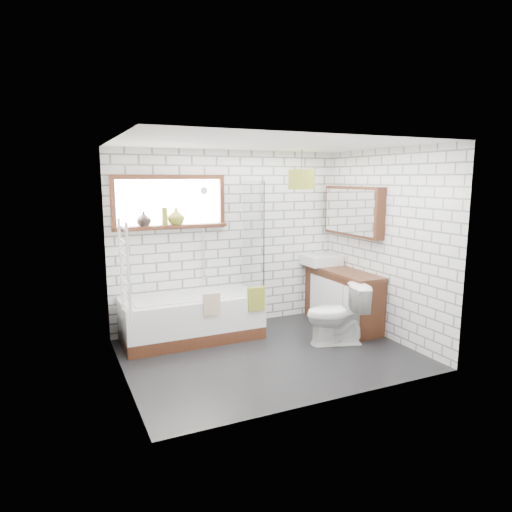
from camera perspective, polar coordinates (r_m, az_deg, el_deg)
name	(u,v)px	position (r m, az deg, el deg)	size (l,w,h in m)	color
floor	(269,354)	(5.69, 1.64, -12.19)	(3.40, 2.60, 0.01)	black
ceiling	(270,143)	(5.29, 1.78, 13.93)	(3.40, 2.60, 0.01)	white
wall_back	(229,239)	(6.53, -3.38, 2.08)	(3.40, 0.01, 2.50)	white
wall_front	(333,274)	(4.24, 9.56, -2.21)	(3.40, 0.01, 2.50)	white
wall_left	(120,264)	(4.85, -16.67, -0.99)	(0.01, 2.60, 2.50)	white
wall_right	(385,244)	(6.28, 15.79, 1.43)	(0.01, 2.60, 2.50)	white
window	(170,202)	(6.18, -10.69, 6.62)	(1.52, 0.16, 0.68)	#371A0F
towel_radiator	(125,269)	(4.86, -16.11, -1.53)	(0.06, 0.52, 1.00)	white
mirror_cabinet	(353,211)	(6.66, 12.04, 5.49)	(0.16, 1.20, 0.70)	#371A0F
shower_riser	(203,234)	(6.34, -6.61, 2.71)	(0.02, 0.02, 1.30)	silver
bathtub	(192,318)	(6.14, -8.01, -7.65)	(1.80, 0.80, 0.58)	white
shower_screen	(253,236)	(6.22, -0.43, 2.49)	(0.02, 0.72, 1.50)	white
towel_green	(256,299)	(5.96, 0.01, -5.38)	(0.23, 0.06, 0.31)	olive
towel_beige	(212,304)	(5.74, -5.58, -6.01)	(0.22, 0.05, 0.28)	tan
vanity	(342,298)	(6.76, 10.74, -5.12)	(0.46, 1.41, 0.81)	#371A0F
basin	(321,260)	(7.02, 8.18, -0.50)	(0.51, 0.44, 0.15)	white
tap	(330,256)	(7.09, 9.28, 0.06)	(0.03, 0.03, 0.16)	silver
toilet	(337,314)	(5.98, 10.04, -7.20)	(0.77, 0.44, 0.78)	white
vase_olive	(176,218)	(6.18, -9.94, 4.74)	(0.22, 0.22, 0.23)	olive
vase_dark	(144,220)	(6.09, -13.84, 4.36)	(0.19, 0.19, 0.19)	black
bottle	(165,218)	(6.14, -11.33, 4.68)	(0.07, 0.07, 0.23)	olive
pendant	(302,179)	(6.32, 5.71, 9.52)	(0.36, 0.36, 0.27)	olive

